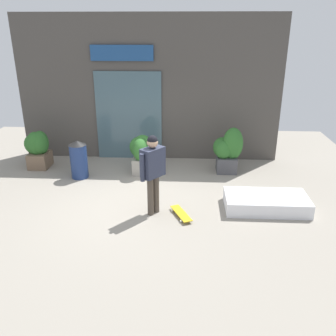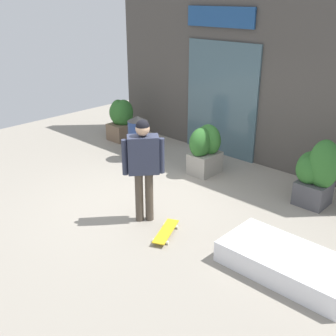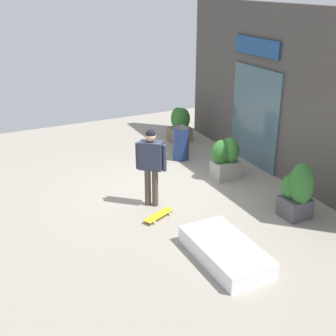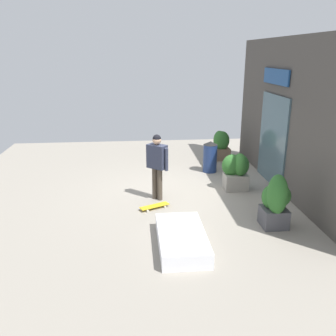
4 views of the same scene
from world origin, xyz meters
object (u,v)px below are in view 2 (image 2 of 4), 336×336
Objects in this scene: planter_box_left at (121,118)px; planter_box_mid at (316,172)px; skateboard at (166,232)px; planter_box_right at (205,146)px; trash_bin at (138,138)px; skateboarder at (143,160)px.

planter_box_left is 0.84× the size of planter_box_mid.
planter_box_left is at bearing -147.37° from skateboard.
trash_bin is at bearing -164.96° from planter_box_right.
skateboard is 2.81m from planter_box_mid.
planter_box_left reaches higher than trash_bin.
skateboarder is at bearing -76.75° from planter_box_right.
planter_box_right is 2.25m from planter_box_mid.
planter_box_left is at bearing 175.59° from planter_box_right.
skateboard is at bearing -114.49° from planter_box_mid.
trash_bin is at bearing -170.83° from planter_box_mid.
trash_bin is (-1.55, -0.42, -0.08)m from planter_box_right.
skateboarder is at bearing -35.69° from planter_box_left.
trash_bin is (-2.65, 1.90, 0.43)m from skateboard.
skateboard is 3.29m from trash_bin.
planter_box_left is at bearing 154.04° from trash_bin.
skateboarder is 4.19m from planter_box_left.
planter_box_mid is at bearing -0.28° from planter_box_left.
skateboard is at bearing -64.59° from planter_box_right.
planter_box_left is at bearing -175.81° from skateboarder.
planter_box_mid reaches higher than skateboard.
planter_box_mid is 1.24× the size of trash_bin.
skateboard is at bearing -35.59° from trash_bin.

